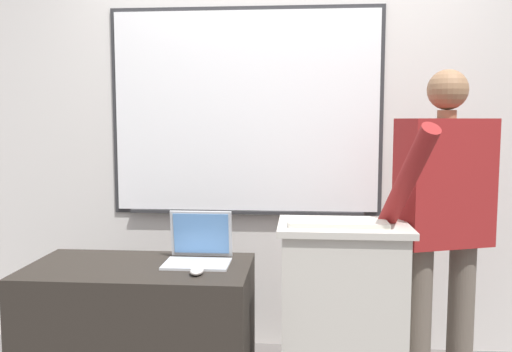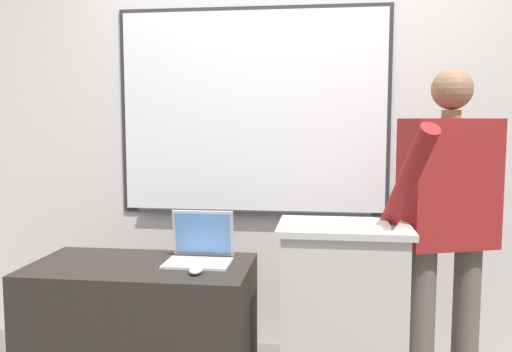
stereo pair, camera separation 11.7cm
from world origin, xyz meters
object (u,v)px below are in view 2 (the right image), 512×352
at_px(laptop, 201,245).
at_px(computer_mouse_by_laptop, 196,270).
at_px(person_presenter, 448,217).
at_px(side_desk, 142,339).
at_px(wireless_keyboard, 338,224).
at_px(lectern_podium, 342,324).

relative_size(laptop, computer_mouse_by_laptop, 3.12).
distance_m(person_presenter, computer_mouse_by_laptop, 1.22).
xyz_separation_m(side_desk, wireless_keyboard, (0.94, -0.01, 0.59)).
distance_m(side_desk, computer_mouse_by_laptop, 0.51).
bearing_deg(wireless_keyboard, side_desk, 179.54).
height_order(side_desk, computer_mouse_by_laptop, computer_mouse_by_laptop).
bearing_deg(lectern_podium, laptop, 175.41).
bearing_deg(laptop, person_presenter, 5.37).
bearing_deg(person_presenter, laptop, 165.74).
bearing_deg(side_desk, computer_mouse_by_laptop, -23.00).
bearing_deg(person_presenter, side_desk, 168.64).
bearing_deg(side_desk, wireless_keyboard, -0.46).
height_order(lectern_podium, side_desk, lectern_podium).
xyz_separation_m(side_desk, computer_mouse_by_laptop, (0.31, -0.13, 0.39)).
xyz_separation_m(laptop, wireless_keyboard, (0.66, -0.11, 0.14)).
bearing_deg(computer_mouse_by_laptop, lectern_podium, 14.88).
relative_size(lectern_podium, person_presenter, 0.57).
relative_size(side_desk, wireless_keyboard, 2.35).
relative_size(person_presenter, wireless_keyboard, 3.72).
relative_size(side_desk, person_presenter, 0.63).
bearing_deg(computer_mouse_by_laptop, side_desk, 157.00).
distance_m(lectern_podium, side_desk, 0.97).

